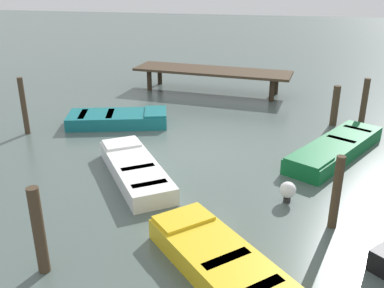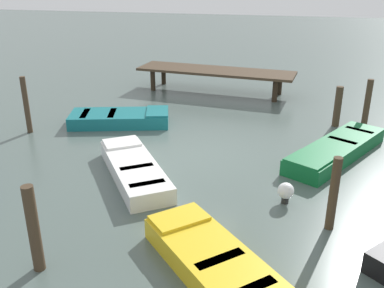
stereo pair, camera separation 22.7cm
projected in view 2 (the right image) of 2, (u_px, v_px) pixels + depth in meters
ground_plane at (192, 156)px, 11.83m from camera, size 80.00×80.00×0.00m
dock_segment at (215, 72)px, 17.64m from camera, size 6.56×2.34×0.95m
rowboat_green at (336, 150)px, 11.67m from camera, size 2.92×4.05×0.46m
rowboat_teal at (121, 118)px, 14.16m from camera, size 3.43×2.12×0.46m
rowboat_yellow at (212, 260)px, 7.25m from camera, size 2.87×2.94×0.46m
rowboat_white at (134, 169)px, 10.55m from camera, size 2.75×3.34×0.46m
mooring_piling_center at (34, 229)px, 7.06m from camera, size 0.20×0.20×1.59m
mooring_piling_mid_left at (338, 107)px, 13.83m from camera, size 0.23×0.23×1.32m
mooring_piling_far_left at (26, 105)px, 13.20m from camera, size 0.17×0.17×1.78m
mooring_piling_near_left at (333, 194)px, 8.23m from camera, size 0.18×0.18×1.53m
mooring_piling_far_right at (367, 102)px, 13.91m from camera, size 0.20×0.20×1.52m
marker_buoy at (286, 191)px, 9.34m from camera, size 0.36×0.36×0.48m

